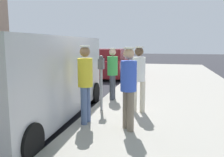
{
  "coord_description": "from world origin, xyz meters",
  "views": [
    {
      "loc": [
        3.08,
        -5.44,
        1.99
      ],
      "look_at": [
        1.65,
        0.68,
        1.05
      ],
      "focal_mm": 37.96,
      "sensor_mm": 36.0,
      "label": 1
    }
  ],
  "objects_px": {
    "parking_meter_near": "(101,73)",
    "pedestrian_in_blue": "(129,83)",
    "pedestrian_in_green": "(113,70)",
    "parked_sedan_ahead": "(110,64)",
    "pedestrian_in_white": "(139,75)",
    "fire_hydrant": "(128,76)",
    "pedestrian_in_yellow": "(85,79)",
    "parked_van": "(37,76)"
  },
  "relations": [
    {
      "from": "pedestrian_in_white",
      "to": "fire_hydrant",
      "type": "bearing_deg",
      "value": 102.91
    },
    {
      "from": "pedestrian_in_green",
      "to": "pedestrian_in_yellow",
      "type": "relative_size",
      "value": 0.94
    },
    {
      "from": "fire_hydrant",
      "to": "pedestrian_in_green",
      "type": "bearing_deg",
      "value": -92.03
    },
    {
      "from": "parked_van",
      "to": "fire_hydrant",
      "type": "bearing_deg",
      "value": 71.5
    },
    {
      "from": "parking_meter_near",
      "to": "pedestrian_in_yellow",
      "type": "relative_size",
      "value": 0.85
    },
    {
      "from": "pedestrian_in_blue",
      "to": "pedestrian_in_green",
      "type": "distance_m",
      "value": 2.79
    },
    {
      "from": "parked_sedan_ahead",
      "to": "pedestrian_in_blue",
      "type": "bearing_deg",
      "value": -73.89
    },
    {
      "from": "parking_meter_near",
      "to": "parked_van",
      "type": "distance_m",
      "value": 1.68
    },
    {
      "from": "parked_van",
      "to": "parked_sedan_ahead",
      "type": "relative_size",
      "value": 1.17
    },
    {
      "from": "pedestrian_in_green",
      "to": "pedestrian_in_yellow",
      "type": "height_order",
      "value": "pedestrian_in_yellow"
    },
    {
      "from": "pedestrian_in_white",
      "to": "fire_hydrant",
      "type": "relative_size",
      "value": 2.05
    },
    {
      "from": "pedestrian_in_blue",
      "to": "parked_sedan_ahead",
      "type": "distance_m",
      "value": 9.24
    },
    {
      "from": "parking_meter_near",
      "to": "pedestrian_in_blue",
      "type": "distance_m",
      "value": 1.6
    },
    {
      "from": "pedestrian_in_white",
      "to": "pedestrian_in_blue",
      "type": "xyz_separation_m",
      "value": [
        -0.06,
        -1.35,
        0.0
      ]
    },
    {
      "from": "parked_sedan_ahead",
      "to": "pedestrian_in_white",
      "type": "bearing_deg",
      "value": -70.81
    },
    {
      "from": "pedestrian_in_green",
      "to": "parked_van",
      "type": "distance_m",
      "value": 2.57
    },
    {
      "from": "pedestrian_in_white",
      "to": "pedestrian_in_blue",
      "type": "distance_m",
      "value": 1.35
    },
    {
      "from": "pedestrian_in_blue",
      "to": "pedestrian_in_yellow",
      "type": "height_order",
      "value": "pedestrian_in_yellow"
    },
    {
      "from": "parked_sedan_ahead",
      "to": "fire_hydrant",
      "type": "relative_size",
      "value": 5.22
    },
    {
      "from": "parked_sedan_ahead",
      "to": "fire_hydrant",
      "type": "xyz_separation_m",
      "value": [
        1.71,
        -3.55,
        -0.18
      ]
    },
    {
      "from": "parking_meter_near",
      "to": "parked_sedan_ahead",
      "type": "relative_size",
      "value": 0.34
    },
    {
      "from": "pedestrian_in_yellow",
      "to": "parked_van",
      "type": "bearing_deg",
      "value": 166.72
    },
    {
      "from": "parking_meter_near",
      "to": "pedestrian_in_blue",
      "type": "bearing_deg",
      "value": -53.34
    },
    {
      "from": "parking_meter_near",
      "to": "fire_hydrant",
      "type": "bearing_deg",
      "value": 88.58
    },
    {
      "from": "parked_van",
      "to": "fire_hydrant",
      "type": "relative_size",
      "value": 6.13
    },
    {
      "from": "pedestrian_in_white",
      "to": "parked_sedan_ahead",
      "type": "xyz_separation_m",
      "value": [
        -2.62,
        7.52,
        -0.42
      ]
    },
    {
      "from": "parked_van",
      "to": "fire_hydrant",
      "type": "height_order",
      "value": "parked_van"
    },
    {
      "from": "parking_meter_near",
      "to": "pedestrian_in_yellow",
      "type": "bearing_deg",
      "value": -93.68
    },
    {
      "from": "parked_sedan_ahead",
      "to": "fire_hydrant",
      "type": "bearing_deg",
      "value": -64.32
    },
    {
      "from": "pedestrian_in_blue",
      "to": "fire_hydrant",
      "type": "xyz_separation_m",
      "value": [
        -0.86,
        5.32,
        -0.6
      ]
    },
    {
      "from": "pedestrian_in_yellow",
      "to": "pedestrian_in_white",
      "type": "bearing_deg",
      "value": 46.79
    },
    {
      "from": "pedestrian_in_blue",
      "to": "parked_van",
      "type": "bearing_deg",
      "value": 167.71
    },
    {
      "from": "pedestrian_in_green",
      "to": "parked_sedan_ahead",
      "type": "distance_m",
      "value": 6.46
    },
    {
      "from": "pedestrian_in_blue",
      "to": "fire_hydrant",
      "type": "distance_m",
      "value": 5.42
    },
    {
      "from": "parking_meter_near",
      "to": "fire_hydrant",
      "type": "height_order",
      "value": "parking_meter_near"
    },
    {
      "from": "parking_meter_near",
      "to": "parked_van",
      "type": "xyz_separation_m",
      "value": [
        -1.5,
        -0.75,
        -0.03
      ]
    },
    {
      "from": "pedestrian_in_yellow",
      "to": "fire_hydrant",
      "type": "xyz_separation_m",
      "value": [
        0.17,
        5.12,
        -0.62
      ]
    },
    {
      "from": "pedestrian_in_blue",
      "to": "parked_sedan_ahead",
      "type": "xyz_separation_m",
      "value": [
        -2.56,
        8.87,
        -0.42
      ]
    },
    {
      "from": "pedestrian_in_blue",
      "to": "parked_van",
      "type": "relative_size",
      "value": 0.33
    },
    {
      "from": "pedestrian_in_blue",
      "to": "parked_van",
      "type": "distance_m",
      "value": 2.51
    },
    {
      "from": "pedestrian_in_green",
      "to": "fire_hydrant",
      "type": "bearing_deg",
      "value": 87.97
    },
    {
      "from": "pedestrian_in_yellow",
      "to": "pedestrian_in_green",
      "type": "bearing_deg",
      "value": 88.24
    }
  ]
}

